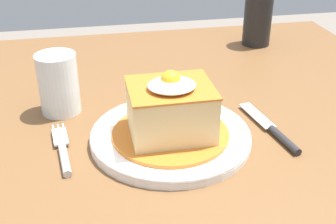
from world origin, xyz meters
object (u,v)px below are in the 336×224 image
Objects in this scene: fork at (63,152)px; soda_can at (258,19)px; knife at (276,133)px; main_plate at (171,136)px; drinking_glass at (59,88)px.

soda_can is at bearing 41.38° from fork.
fork is 0.33m from knife.
knife is 1.33× the size of soda_can.
knife is at bearing -1.70° from fork.
main_plate is 2.37× the size of drinking_glass.
fork is at bearing -138.62° from soda_can.
main_plate is at bearing 3.07° from fork.
fork is at bearing 178.30° from knife.
fork is at bearing -176.93° from main_plate.
knife is (0.17, -0.02, -0.00)m from main_plate.
knife is 0.37m from drinking_glass.
main_plate reaches higher than knife.
main_plate is 0.17m from knife.
soda_can is 0.53m from drinking_glass.
soda_can is (0.29, 0.39, 0.05)m from main_plate.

